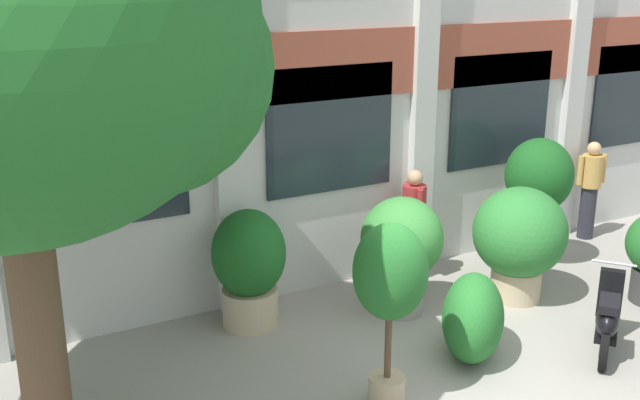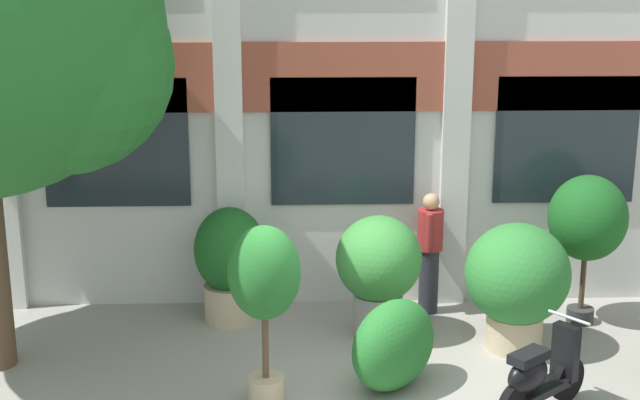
% 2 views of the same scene
% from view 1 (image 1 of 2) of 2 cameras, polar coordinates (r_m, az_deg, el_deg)
% --- Properties ---
extents(ground_plane, '(80.00, 80.00, 0.00)m').
position_cam_1_polar(ground_plane, '(8.63, 10.36, -13.00)').
color(ground_plane, '#9E998E').
extents(apartment_facade, '(15.21, 0.64, 7.58)m').
position_cam_1_polar(apartment_facade, '(10.03, 0.12, 14.24)').
color(apartment_facade, silver).
rests_on(apartment_facade, ground).
extents(broadleaf_tree, '(4.46, 4.25, 5.69)m').
position_cam_1_polar(broadleaf_tree, '(6.73, -23.00, 11.14)').
color(broadleaf_tree, brown).
rests_on(broadleaf_tree, ground).
extents(potted_plant_ribbed_drum, '(1.25, 1.25, 1.56)m').
position_cam_1_polar(potted_plant_ribbed_drum, '(10.31, 14.95, -2.75)').
color(potted_plant_ribbed_drum, tan).
rests_on(potted_plant_ribbed_drum, ground).
extents(potted_plant_stone_basin, '(1.06, 1.06, 1.55)m').
position_cam_1_polar(potted_plant_stone_basin, '(9.63, 6.23, -3.53)').
color(potted_plant_stone_basin, gray).
rests_on(potted_plant_stone_basin, ground).
extents(potted_plant_tall_urn, '(0.99, 0.99, 1.96)m').
position_cam_1_polar(potted_plant_tall_urn, '(11.42, 16.34, 1.68)').
color(potted_plant_tall_urn, '#333333').
rests_on(potted_plant_tall_urn, ground).
extents(potted_plant_glazed_jar, '(0.92, 0.92, 1.52)m').
position_cam_1_polar(potted_plant_glazed_jar, '(9.30, -5.43, -4.89)').
color(potted_plant_glazed_jar, tan).
rests_on(potted_plant_glazed_jar, ground).
extents(potted_plant_low_pan, '(0.75, 0.75, 1.96)m').
position_cam_1_polar(potted_plant_low_pan, '(7.44, 5.36, -6.18)').
color(potted_plant_low_pan, tan).
rests_on(potted_plant_low_pan, ground).
extents(scooter_second_parked, '(1.13, 0.93, 0.98)m').
position_cam_1_polar(scooter_second_parked, '(9.34, 21.06, -8.47)').
color(scooter_second_parked, black).
rests_on(scooter_second_parked, ground).
extents(resident_by_doorway, '(0.52, 0.34, 1.63)m').
position_cam_1_polar(resident_by_doorway, '(13.03, 19.87, 0.94)').
color(resident_by_doorway, '#282833').
rests_on(resident_by_doorway, ground).
extents(resident_watching_tracks, '(0.34, 0.52, 1.64)m').
position_cam_1_polar(resident_watching_tracks, '(10.66, 7.12, -1.67)').
color(resident_watching_tracks, '#282833').
rests_on(resident_watching_tracks, ground).
extents(topiary_hedge, '(1.32, 1.36, 1.00)m').
position_cam_1_polar(topiary_hedge, '(8.81, 11.57, -8.75)').
color(topiary_hedge, '#236B28').
rests_on(topiary_hedge, ground).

